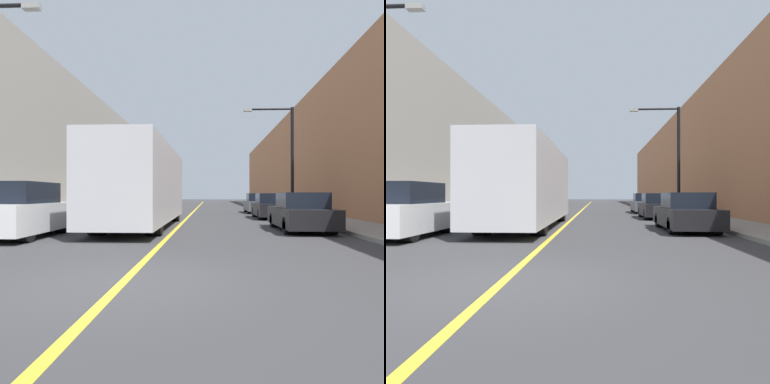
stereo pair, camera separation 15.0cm
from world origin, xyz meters
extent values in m
plane|color=#38383A|center=(0.00, 0.00, 0.00)|extent=(200.00, 200.00, 0.00)
cube|color=gray|center=(-7.49, 30.00, 0.07)|extent=(2.64, 72.00, 0.15)
cube|color=gray|center=(7.49, 30.00, 0.07)|extent=(2.64, 72.00, 0.15)
cube|color=gray|center=(-10.81, 30.00, 5.13)|extent=(4.00, 72.00, 10.27)
cube|color=#B2724C|center=(10.81, 30.00, 4.59)|extent=(4.00, 72.00, 9.18)
cube|color=gold|center=(0.00, 30.00, 0.00)|extent=(0.16, 72.00, 0.01)
cube|color=silver|center=(-1.50, 10.19, 1.87)|extent=(2.51, 11.03, 3.12)
cube|color=black|center=(-1.50, 4.71, 2.42)|extent=(2.13, 0.04, 1.40)
cylinder|color=black|center=(-2.48, 6.77, 0.52)|extent=(0.55, 1.04, 1.04)
cylinder|color=black|center=(-0.53, 6.77, 0.52)|extent=(0.55, 1.04, 1.04)
cylinder|color=black|center=(-2.48, 13.61, 0.52)|extent=(0.55, 1.04, 1.04)
cylinder|color=black|center=(-0.53, 13.61, 0.52)|extent=(0.55, 1.04, 1.04)
cube|color=silver|center=(-4.82, 6.14, 0.66)|extent=(1.98, 4.52, 0.92)
cube|color=black|center=(-4.82, 5.91, 1.47)|extent=(1.74, 2.49, 0.69)
cylinder|color=black|center=(-4.05, 4.74, 0.34)|extent=(0.43, 0.68, 0.68)
cylinder|color=black|center=(-5.59, 7.54, 0.34)|extent=(0.43, 0.68, 0.68)
cylinder|color=black|center=(-4.05, 7.54, 0.34)|extent=(0.43, 0.68, 0.68)
cube|color=black|center=(4.91, 8.87, 0.54)|extent=(1.84, 4.65, 0.70)
cube|color=black|center=(4.91, 8.64, 1.19)|extent=(1.62, 2.09, 0.60)
cube|color=black|center=(4.91, 6.58, 0.66)|extent=(1.57, 0.04, 0.32)
cylinder|color=black|center=(4.19, 7.43, 0.31)|extent=(0.41, 0.62, 0.62)
cylinder|color=black|center=(5.63, 7.43, 0.31)|extent=(0.41, 0.62, 0.62)
cylinder|color=black|center=(4.19, 10.31, 0.31)|extent=(0.41, 0.62, 0.62)
cylinder|color=black|center=(5.63, 10.31, 0.31)|extent=(0.41, 0.62, 0.62)
cube|color=black|center=(4.95, 16.26, 0.53)|extent=(1.86, 4.35, 0.70)
cube|color=black|center=(4.95, 16.04, 1.18)|extent=(1.63, 1.96, 0.59)
cube|color=black|center=(4.95, 14.12, 0.66)|extent=(1.58, 0.04, 0.31)
cylinder|color=black|center=(4.23, 14.91, 0.31)|extent=(0.41, 0.62, 0.62)
cylinder|color=black|center=(5.68, 14.91, 0.31)|extent=(0.41, 0.62, 0.62)
cylinder|color=black|center=(4.23, 17.61, 0.31)|extent=(0.41, 0.62, 0.62)
cylinder|color=black|center=(5.68, 17.61, 0.31)|extent=(0.41, 0.62, 0.62)
cube|color=#51565B|center=(5.03, 22.90, 0.54)|extent=(1.85, 4.32, 0.71)
cube|color=black|center=(5.03, 22.68, 1.19)|extent=(1.63, 1.94, 0.60)
cube|color=black|center=(5.03, 20.77, 0.66)|extent=(1.58, 0.04, 0.32)
cylinder|color=black|center=(4.30, 21.56, 0.31)|extent=(0.41, 0.62, 0.62)
cylinder|color=black|center=(5.75, 21.56, 0.31)|extent=(0.41, 0.62, 0.62)
cylinder|color=black|center=(4.30, 24.24, 0.31)|extent=(0.41, 0.62, 0.62)
cylinder|color=black|center=(5.75, 24.24, 0.31)|extent=(0.41, 0.62, 0.62)
cube|color=#999993|center=(-3.73, 4.50, 6.80)|extent=(0.50, 0.24, 0.16)
cylinder|color=black|center=(6.47, 17.54, 3.49)|extent=(0.20, 0.20, 6.68)
cylinder|color=black|center=(5.10, 17.54, 6.73)|extent=(2.75, 0.12, 0.12)
cube|color=#999993|center=(3.73, 17.54, 6.68)|extent=(0.50, 0.24, 0.16)
camera|label=1|loc=(1.41, -5.94, 1.42)|focal=35.00mm
camera|label=2|loc=(1.56, -5.93, 1.42)|focal=35.00mm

